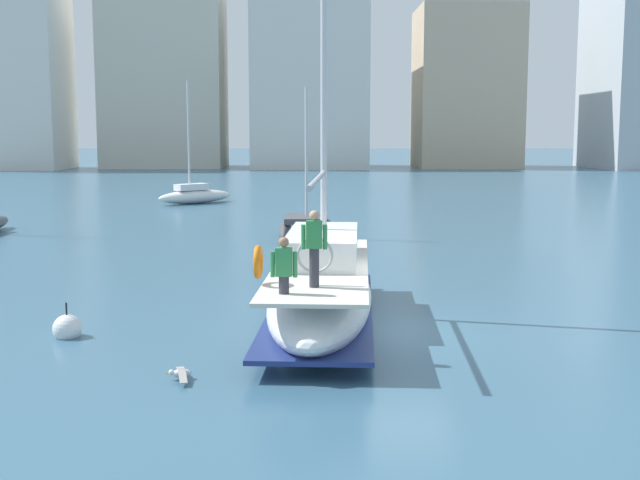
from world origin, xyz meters
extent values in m
plane|color=#38607A|center=(0.00, 0.00, 0.00)|extent=(400.00, 400.00, 0.00)
ellipsoid|color=white|center=(-1.82, 0.69, 0.70)|extent=(3.04, 9.74, 1.40)
cube|color=navy|center=(-1.82, 0.69, 0.39)|extent=(3.05, 9.55, 0.10)
cube|color=beige|center=(-1.82, 0.69, 1.44)|extent=(2.81, 9.25, 0.08)
cube|color=white|center=(-1.77, 1.41, 1.83)|extent=(1.96, 4.42, 0.70)
cylinder|color=silver|center=(-1.74, 1.89, 7.35)|extent=(0.16, 0.16, 11.74)
cylinder|color=#B7B7BC|center=(-1.93, -0.98, 3.60)|extent=(0.50, 5.76, 0.12)
cylinder|color=silver|center=(-1.53, 5.10, 1.95)|extent=(0.90, 0.12, 0.06)
torus|color=orange|center=(-3.17, -1.86, 1.95)|extent=(0.19, 0.71, 0.70)
cylinder|color=#33333D|center=(-2.01, -2.18, 1.88)|extent=(0.20, 0.20, 0.80)
cube|color=#338C4C|center=(-2.01, -2.18, 2.56)|extent=(0.33, 0.22, 0.56)
sphere|color=tan|center=(-2.01, -2.18, 2.95)|extent=(0.20, 0.20, 0.20)
cylinder|color=#338C4C|center=(-2.23, -2.17, 2.51)|extent=(0.09, 0.09, 0.50)
cylinder|color=#338C4C|center=(-1.79, -2.20, 2.51)|extent=(0.09, 0.09, 0.50)
cylinder|color=#33333D|center=(-2.61, -2.86, 1.66)|extent=(0.20, 0.20, 0.35)
cube|color=#338C4C|center=(-2.61, -2.86, 2.11)|extent=(0.33, 0.22, 0.56)
sphere|color=#9E7051|center=(-2.61, -2.86, 2.50)|extent=(0.20, 0.20, 0.20)
cylinder|color=#338C4C|center=(-2.83, -2.85, 2.06)|extent=(0.09, 0.09, 0.50)
cylinder|color=#338C4C|center=(-2.39, -2.88, 2.06)|extent=(0.09, 0.09, 0.50)
torus|color=silver|center=(-2.00, -1.94, 2.10)|extent=(0.76, 0.11, 0.76)
ellipsoid|color=white|center=(-9.36, 34.19, 0.44)|extent=(4.88, 4.56, 0.88)
cube|color=white|center=(-9.56, 34.01, 1.08)|extent=(2.17, 2.06, 0.40)
cylinder|color=silver|center=(-9.66, 33.91, 4.32)|extent=(0.14, 0.14, 6.88)
ellipsoid|color=#4C4C51|center=(-3.11, 16.55, 0.39)|extent=(0.55, 4.87, 0.79)
ellipsoid|color=#4C4C51|center=(-1.28, 16.54, 0.39)|extent=(0.55, 4.87, 0.79)
cube|color=#4C4C51|center=(-2.19, 16.54, 0.89)|extent=(1.85, 2.69, 0.24)
cylinder|color=silver|center=(-2.19, 16.91, 3.75)|extent=(0.13, 0.13, 5.48)
ellipsoid|color=silver|center=(-4.52, -3.64, 0.12)|extent=(0.39, 0.26, 0.16)
sphere|color=silver|center=(-4.70, -3.68, 0.15)|extent=(0.11, 0.11, 0.11)
cone|color=gold|center=(-4.76, -3.69, 0.14)|extent=(0.08, 0.05, 0.04)
cube|color=#9E9993|center=(-4.46, -3.90, 0.14)|extent=(0.25, 0.55, 0.13)
cube|color=#9E9993|center=(-4.58, -3.38, 0.14)|extent=(0.25, 0.55, 0.13)
sphere|color=silver|center=(-7.59, -0.39, 0.19)|extent=(0.65, 0.65, 0.65)
cylinder|color=black|center=(-7.59, -0.39, 0.49)|extent=(0.04, 0.04, 0.60)
cube|color=silver|center=(-38.43, 82.83, 11.58)|extent=(13.72, 10.60, 23.16)
cube|color=beige|center=(-20.17, 87.65, 12.22)|extent=(14.84, 11.56, 24.45)
cube|color=silver|center=(-1.87, 86.56, 9.90)|extent=(14.17, 15.44, 19.80)
cube|color=#C6AD8E|center=(18.02, 87.13, 9.98)|extent=(12.54, 11.74, 19.96)
cube|color=#B2B7BC|center=(38.58, 83.95, 14.00)|extent=(9.93, 16.07, 27.99)
camera|label=1|loc=(-2.15, -18.66, 4.64)|focal=46.24mm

